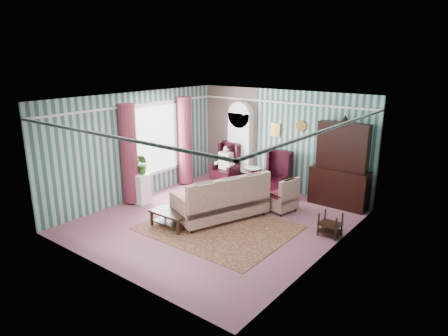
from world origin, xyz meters
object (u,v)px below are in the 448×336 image
Objects in this scene: wingback_left at (226,164)px; coffee_table at (171,219)px; seated_woman at (226,165)px; dresser_hutch at (341,162)px; sofa at (221,199)px; plant_stand at (139,188)px; nest_table at (330,224)px; round_side_table at (253,178)px; bookcase at (240,147)px; wingback_right at (275,174)px; floral_armchair at (281,194)px.

coffee_table is (1.01, -3.38, -0.43)m from wingback_left.
dresser_hutch is at bearing 4.41° from seated_woman.
plant_stand is at bearing 122.60° from sofa.
coffee_table is (1.81, -0.63, -0.21)m from plant_stand.
dresser_hutch is 4.37× the size of nest_table.
round_side_table is 3.53m from coffee_table.
sofa is at bearing -63.49° from bookcase.
wingback_right reaches higher than coffee_table.
bookcase is 3.39m from plant_stand.
plant_stand reaches higher than nest_table.
bookcase is at bearing 47.18° from sofa.
nest_table is at bearing 30.82° from coffee_table.
wingback_left is 0.97m from round_side_table.
bookcase is 1.90× the size of seated_woman.
dresser_hutch is 2.43× the size of coffee_table.
seated_woman is (-3.50, -0.27, -0.59)m from dresser_hutch.
wingback_left is 1.75m from wingback_right.
nest_table is (2.32, -1.55, -0.35)m from wingback_right.
wingback_right is at bearing -171.23° from dresser_hutch.
round_side_table is 0.27× the size of sofa.
sofa is (-0.18, -2.25, -0.15)m from wingback_right.
seated_woman is 3.55m from coffee_table.
round_side_table is 3.60m from nest_table.
seated_woman is 0.96m from round_side_table.
bookcase is at bearing 57.34° from seated_woman.
seated_woman reaches higher than nest_table.
bookcase is 1.07m from round_side_table.
bookcase is 0.68m from wingback_left.
bookcase reaches higher than wingback_left.
round_side_table is at bearing -20.27° from bookcase.
plant_stand is (-2.55, -2.75, -0.22)m from wingback_right.
sofa reaches higher than plant_stand.
wingback_left is at bearing 159.15° from nest_table.
sofa is (1.57, -2.25, -0.15)m from wingback_left.
plant_stand is 0.89× the size of floral_armchair.
seated_woman is 1.47× the size of plant_stand.
coffee_table is (-2.49, -3.65, -0.99)m from dresser_hutch.
seated_woman is at bearing -122.66° from bookcase.
bookcase reaches higher than nest_table.
wingback_left is at bearing 81.95° from floral_armchair.
wingback_left is 1.00× the size of wingback_right.
round_side_table is (0.90, 0.15, -0.29)m from seated_woman.
coffee_table is (-0.74, -3.38, -0.43)m from wingback_right.
round_side_table is 2.50m from sofa.
coffee_table is at bearing -78.60° from bookcase.
sofa is (0.67, -2.40, 0.17)m from round_side_table.
floral_armchair reaches higher than nest_table.
wingback_right is 2.26m from sofa.
sofa reaches higher than floral_armchair.
dresser_hutch is at bearing -16.83° from sofa.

